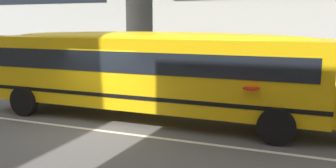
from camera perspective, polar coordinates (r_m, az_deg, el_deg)
The scene contains 4 objects.
ground_plane at distance 11.80m, azimuth -11.95°, elevation -7.04°, with size 400.00×400.00×0.00m, color #54514F.
sidewalk_far at distance 19.15m, azimuth 1.99°, elevation -0.40°, with size 120.00×3.00×0.01m, color gray.
lane_centreline at distance 11.80m, azimuth -11.95°, elevation -7.03°, with size 110.00×0.16×0.01m, color silver.
school_bus at distance 12.45m, azimuth -1.84°, elevation 2.55°, with size 13.63×3.22×3.05m.
Camera 1 is at (6.33, -9.38, 3.35)m, focal length 38.61 mm.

